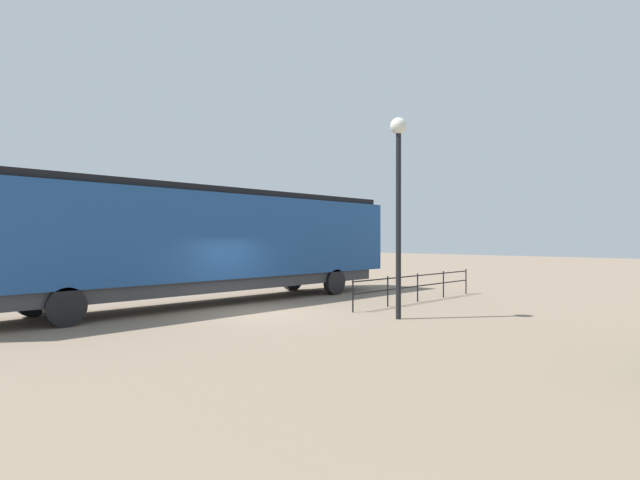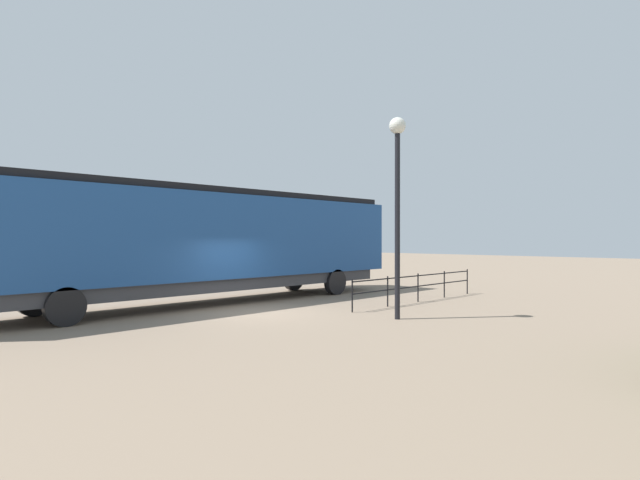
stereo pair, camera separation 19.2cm
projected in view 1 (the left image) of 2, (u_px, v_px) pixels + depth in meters
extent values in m
plane|color=#84705B|center=(259.00, 313.00, 16.51)|extent=(120.00, 120.00, 0.00)
cube|color=navy|center=(209.00, 236.00, 18.86)|extent=(2.97, 17.35, 3.04)
cube|color=black|center=(338.00, 246.00, 24.17)|extent=(2.85, 2.69, 2.13)
cube|color=black|center=(208.00, 192.00, 18.85)|extent=(2.67, 16.66, 0.24)
cube|color=#38383D|center=(209.00, 283.00, 18.86)|extent=(2.67, 15.96, 0.45)
cylinder|color=black|center=(292.00, 279.00, 23.81)|extent=(0.30, 1.10, 1.10)
cylinder|color=black|center=(334.00, 282.00, 21.97)|extent=(0.30, 1.10, 1.10)
cylinder|color=black|center=(33.00, 299.00, 15.76)|extent=(0.30, 1.10, 1.10)
cylinder|color=black|center=(65.00, 307.00, 13.92)|extent=(0.30, 1.10, 1.10)
cylinder|color=black|center=(398.00, 225.00, 15.29)|extent=(0.16, 0.16, 5.69)
sphere|color=silver|center=(398.00, 126.00, 15.28)|extent=(0.50, 0.50, 0.50)
cube|color=black|center=(418.00, 276.00, 19.51)|extent=(0.04, 7.80, 0.04)
cube|color=black|center=(418.00, 286.00, 19.51)|extent=(0.04, 7.80, 0.04)
cylinder|color=black|center=(353.00, 296.00, 16.68)|extent=(0.05, 0.05, 1.09)
cylinder|color=black|center=(388.00, 291.00, 18.09)|extent=(0.05, 0.05, 1.09)
cylinder|color=black|center=(418.00, 288.00, 19.51)|extent=(0.05, 0.05, 1.09)
cylinder|color=black|center=(443.00, 284.00, 20.92)|extent=(0.05, 0.05, 1.09)
cylinder|color=black|center=(466.00, 281.00, 22.33)|extent=(0.05, 0.05, 1.09)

